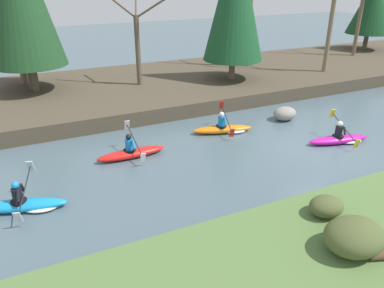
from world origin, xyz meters
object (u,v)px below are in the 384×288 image
kayaker_middle (225,129)px  kayaker_far_back (25,204)px  kayaker_lead (341,139)px  kayaker_trailing (132,152)px  boulder_midstream (285,113)px

kayaker_middle → kayaker_far_back: size_ratio=1.00×
kayaker_lead → kayaker_trailing: (-8.45, 2.42, 0.02)m
kayaker_lead → boulder_midstream: kayaker_lead is taller
kayaker_far_back → boulder_midstream: 12.30m
kayaker_trailing → kayaker_lead: bearing=-16.6°
kayaker_middle → boulder_midstream: kayaker_middle is taller
kayaker_trailing → kayaker_far_back: bearing=-152.7°
kayaker_middle → kayaker_lead: bearing=-23.0°
kayaker_lead → kayaker_middle: bearing=153.8°
kayaker_middle → kayaker_trailing: size_ratio=1.00×
kayaker_trailing → boulder_midstream: (7.99, 0.81, 0.11)m
kayaker_trailing → kayaker_far_back: (-3.96, -2.10, -0.02)m
kayaker_lead → kayaker_far_back: size_ratio=1.01×
kayaker_middle → kayaker_far_back: same height
kayaker_trailing → kayaker_far_back: same height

